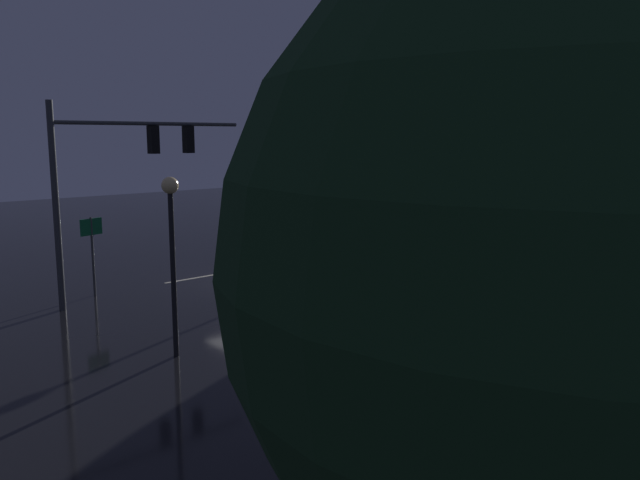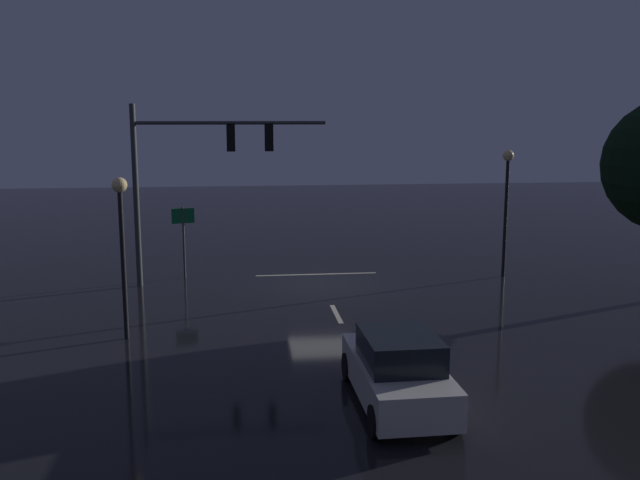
{
  "view_description": "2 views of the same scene",
  "coord_description": "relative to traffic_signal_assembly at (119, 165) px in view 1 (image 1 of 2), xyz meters",
  "views": [
    {
      "loc": [
        14.61,
        20.36,
        5.77
      ],
      "look_at": [
        -0.88,
        3.47,
        2.02
      ],
      "focal_mm": 35.78,
      "sensor_mm": 36.0,
      "label": 1
    },
    {
      "loc": [
        3.17,
        26.21,
        6.44
      ],
      "look_at": [
        0.45,
        3.21,
        2.36
      ],
      "focal_mm": 39.45,
      "sensor_mm": 36.0,
      "label": 2
    }
  ],
  "objects": [
    {
      "name": "ground_plane",
      "position": [
        -4.71,
        0.77,
        -4.77
      ],
      "size": [
        80.0,
        80.0,
        0.0
      ],
      "primitive_type": "plane",
      "color": "black"
    },
    {
      "name": "traffic_signal_assembly",
      "position": [
        0.0,
        0.0,
        0.0
      ],
      "size": [
        7.3,
        0.47,
        6.91
      ],
      "color": "#383A3D",
      "rests_on": "ground_plane"
    },
    {
      "name": "lane_dash_far",
      "position": [
        -4.71,
        4.77,
        -4.77
      ],
      "size": [
        0.16,
        2.2,
        0.01
      ],
      "primitive_type": "cube",
      "rotation": [
        0.0,
        0.0,
        1.57
      ],
      "color": "beige",
      "rests_on": "ground_plane"
    },
    {
      "name": "lane_dash_mid",
      "position": [
        -4.71,
        10.77,
        -4.77
      ],
      "size": [
        0.16,
        2.2,
        0.01
      ],
      "primitive_type": "cube",
      "rotation": [
        0.0,
        0.0,
        1.57
      ],
      "color": "beige",
      "rests_on": "ground_plane"
    },
    {
      "name": "stop_bar",
      "position": [
        -4.71,
        -1.19,
        -4.77
      ],
      "size": [
        5.0,
        0.16,
        0.01
      ],
      "primitive_type": "cube",
      "color": "beige",
      "rests_on": "ground_plane"
    },
    {
      "name": "car_approaching",
      "position": [
        -5.04,
        12.26,
        -3.98
      ],
      "size": [
        1.97,
        4.4,
        1.7
      ],
      "color": "silver",
      "rests_on": "ground_plane"
    },
    {
      "name": "street_lamp_left_kerb",
      "position": [
        -12.23,
        0.08,
        -1.19
      ],
      "size": [
        0.44,
        0.44,
        5.13
      ],
      "color": "black",
      "rests_on": "ground_plane"
    },
    {
      "name": "street_lamp_right_kerb",
      "position": [
        1.78,
        6.63,
        -1.42
      ],
      "size": [
        0.44,
        0.44,
        4.75
      ],
      "color": "black",
      "rests_on": "ground_plane"
    },
    {
      "name": "route_sign",
      "position": [
        0.64,
        -1.17,
        -2.7
      ],
      "size": [
        0.89,
        0.28,
        2.89
      ],
      "color": "#383A3D",
      "rests_on": "ground_plane"
    },
    {
      "name": "tree_left_near",
      "position": [
        -16.45,
        4.29,
        -0.0
      ],
      "size": [
        4.67,
        4.67,
        7.12
      ],
      "color": "#382314",
      "rests_on": "ground_plane"
    },
    {
      "name": "tree_right_near",
      "position": [
        5.67,
        19.06,
        0.09
      ],
      "size": [
        4.9,
        4.9,
        7.32
      ],
      "color": "#382314",
      "rests_on": "ground_plane"
    }
  ]
}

